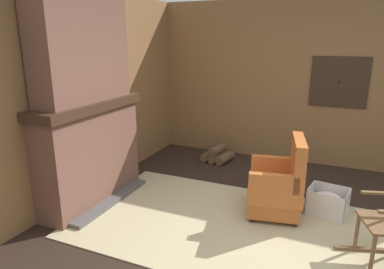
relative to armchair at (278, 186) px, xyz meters
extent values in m
plane|color=#2D2119|center=(0.12, -0.58, -0.36)|extent=(14.00, 14.00, 0.00)
cube|color=olive|center=(-2.51, -0.58, 0.99)|extent=(0.06, 5.80, 2.68)
cube|color=olive|center=(0.12, 2.05, 0.99)|extent=(5.80, 0.06, 2.68)
cube|color=#382619|center=(0.52, 2.00, 1.04)|extent=(0.85, 0.02, 0.79)
cube|color=silver|center=(0.52, 2.01, 1.04)|extent=(0.81, 0.01, 0.75)
cube|color=#382619|center=(0.52, 2.00, 1.04)|extent=(0.02, 0.02, 0.75)
cube|color=#382619|center=(0.52, 2.00, 1.04)|extent=(0.81, 0.02, 0.02)
cube|color=brown|center=(-2.27, -0.58, 0.25)|extent=(0.41, 1.54, 1.20)
cube|color=black|center=(-2.11, -0.58, 0.10)|extent=(0.08, 0.80, 0.67)
cube|color=#565451|center=(-1.99, -0.58, -0.33)|extent=(0.16, 1.39, 0.06)
cube|color=#3D2819|center=(-2.27, -0.58, 0.90)|extent=(0.51, 1.64, 0.11)
cube|color=brown|center=(-2.27, -0.58, 1.63)|extent=(0.36, 1.36, 1.35)
cube|color=#C6B789|center=(-0.40, -0.50, -0.35)|extent=(3.52, 2.05, 0.01)
cube|color=#C6662D|center=(-0.04, -0.01, -0.18)|extent=(0.69, 0.76, 0.24)
cube|color=#C6662D|center=(-0.04, -0.01, -0.03)|extent=(0.73, 0.80, 0.18)
cube|color=#C6662D|center=(0.19, 0.04, 0.33)|extent=(0.25, 0.70, 0.54)
cube|color=#C6662D|center=(-0.01, -0.31, 0.16)|extent=(0.55, 0.19, 0.20)
cube|color=#C6662D|center=(-0.12, 0.28, 0.16)|extent=(0.55, 0.19, 0.20)
cylinder|color=#332319|center=(-0.23, -0.33, -0.33)|extent=(0.06, 0.06, 0.06)
cylinder|color=#332319|center=(-0.34, 0.22, -0.33)|extent=(0.06, 0.06, 0.06)
cylinder|color=#332319|center=(0.25, -0.23, -0.33)|extent=(0.06, 0.06, 0.06)
cylinder|color=#332319|center=(0.14, 0.31, -0.33)|extent=(0.06, 0.06, 0.06)
cube|color=brown|center=(1.05, -0.41, -0.33)|extent=(0.77, 0.28, 0.04)
cylinder|color=brown|center=(0.97, -0.83, -0.12)|extent=(0.05, 0.05, 0.38)
cylinder|color=brown|center=(0.85, -0.47, -0.12)|extent=(0.05, 0.05, 0.38)
cylinder|color=brown|center=(-1.43, 1.51, -0.28)|extent=(0.22, 0.46, 0.15)
cylinder|color=brown|center=(-1.29, 1.49, -0.28)|extent=(0.22, 0.46, 0.15)
cylinder|color=brown|center=(-1.14, 1.46, -0.28)|extent=(0.22, 0.46, 0.15)
cylinder|color=brown|center=(-1.29, 1.49, -0.15)|extent=(0.22, 0.46, 0.15)
cube|color=white|center=(0.56, 0.23, -0.35)|extent=(0.50, 0.44, 0.01)
cube|color=white|center=(0.77, 0.19, -0.19)|extent=(0.07, 0.37, 0.33)
cube|color=white|center=(0.35, 0.26, -0.19)|extent=(0.07, 0.37, 0.33)
cube|color=white|center=(0.59, 0.40, -0.19)|extent=(0.44, 0.09, 0.33)
cube|color=white|center=(0.53, 0.05, -0.19)|extent=(0.44, 0.09, 0.33)
ellipsoid|color=white|center=(0.56, 0.23, -0.18)|extent=(0.40, 0.35, 0.20)
ellipsoid|color=#99B29E|center=(-2.32, -0.89, 1.00)|extent=(0.10, 0.10, 0.08)
cylinder|color=white|center=(-2.32, -0.89, 1.11)|extent=(0.06, 0.06, 0.15)
cube|color=brown|center=(-2.32, -0.43, 1.03)|extent=(0.16, 0.27, 0.14)
cube|color=silver|center=(-2.23, -0.43, 1.04)|extent=(0.01, 0.04, 0.02)
camera|label=1|loc=(0.55, -3.84, 1.69)|focal=32.00mm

